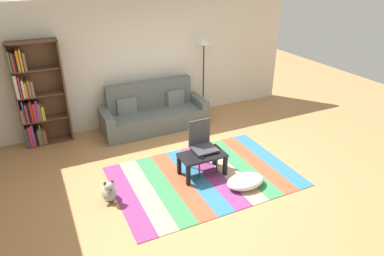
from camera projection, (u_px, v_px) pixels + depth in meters
name	position (u px, v px, depth m)	size (l,w,h in m)	color
ground_plane	(203.00, 170.00, 6.09)	(14.00, 14.00, 0.00)	#B27F4C
back_wall	(151.00, 61.00, 7.57)	(6.80, 0.10, 2.70)	silver
rug	(204.00, 176.00, 5.91)	(3.02, 2.04, 0.01)	#843370
couch	(154.00, 113.00, 7.52)	(2.26, 0.80, 1.00)	#59605B
bookshelf	(35.00, 98.00, 6.59)	(0.90, 0.28, 2.04)	brown
coffee_table	(202.00, 158.00, 5.83)	(0.77, 0.45, 0.39)	black
pouf	(245.00, 181.00, 5.61)	(0.65, 0.42, 0.19)	white
dog	(109.00, 192.00, 5.26)	(0.22, 0.35, 0.40)	#9E998E
standing_lamp	(204.00, 51.00, 7.69)	(0.32, 0.32, 1.81)	black
tv_remote	(201.00, 156.00, 5.71)	(0.04, 0.15, 0.02)	black
folding_chair	(202.00, 141.00, 5.93)	(0.40, 0.40, 0.90)	#38383D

